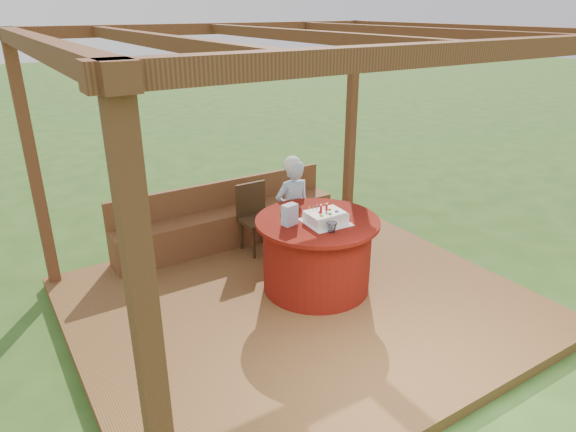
% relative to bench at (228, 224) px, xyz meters
% --- Properties ---
extents(ground, '(60.00, 60.00, 0.00)m').
position_rel_bench_xyz_m(ground, '(0.00, -1.72, -0.38)').
color(ground, '#2D521B').
rests_on(ground, ground).
extents(deck, '(4.50, 4.00, 0.12)m').
position_rel_bench_xyz_m(deck, '(0.00, -1.72, -0.32)').
color(deck, brown).
rests_on(deck, ground).
extents(pergola, '(4.50, 4.00, 2.72)m').
position_rel_bench_xyz_m(pergola, '(0.00, -1.72, 2.02)').
color(pergola, brown).
rests_on(pergola, deck).
extents(bench, '(3.00, 0.42, 0.80)m').
position_rel_bench_xyz_m(bench, '(0.00, 0.00, 0.00)').
color(bench, brown).
rests_on(bench, deck).
extents(table, '(1.32, 1.32, 0.81)m').
position_rel_bench_xyz_m(table, '(0.30, -1.58, 0.15)').
color(table, maroon).
rests_on(table, deck).
extents(chair, '(0.41, 0.41, 0.86)m').
position_rel_bench_xyz_m(chair, '(0.22, -0.35, 0.20)').
color(chair, '#3A2512').
rests_on(chair, deck).
extents(elderly_woman, '(0.47, 0.31, 1.30)m').
position_rel_bench_xyz_m(elderly_woman, '(0.47, -0.83, 0.39)').
color(elderly_woman, '#90B6D6').
rests_on(elderly_woman, deck).
extents(birthday_cake, '(0.46, 0.46, 0.19)m').
position_rel_bench_xyz_m(birthday_cake, '(0.33, -1.69, 0.61)').
color(birthday_cake, white).
rests_on(birthday_cake, table).
extents(gift_bag, '(0.17, 0.13, 0.22)m').
position_rel_bench_xyz_m(gift_bag, '(-0.02, -1.53, 0.66)').
color(gift_bag, '#E695C7').
rests_on(gift_bag, table).
extents(drinking_glass, '(0.14, 0.14, 0.10)m').
position_rel_bench_xyz_m(drinking_glass, '(0.23, -1.92, 0.60)').
color(drinking_glass, white).
rests_on(drinking_glass, table).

